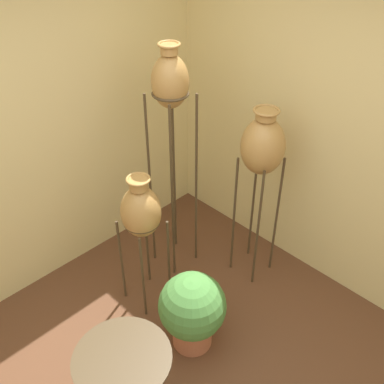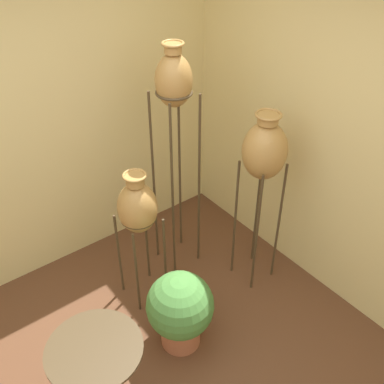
# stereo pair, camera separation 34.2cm
# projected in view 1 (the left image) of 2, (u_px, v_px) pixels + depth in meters

# --- Properties ---
(wall_right) EXTENTS (0.06, 7.63, 2.70)m
(wall_right) POSITION_uv_depth(u_px,v_px,m) (375.00, 143.00, 3.09)
(wall_right) COLOR beige
(wall_right) RESTS_ON ground_plane
(vase_stand_tall) EXTENTS (0.28, 0.28, 1.95)m
(vase_stand_tall) POSITION_uv_depth(u_px,v_px,m) (170.00, 90.00, 3.15)
(vase_stand_tall) COLOR #473823
(vase_stand_tall) RESTS_ON ground_plane
(vase_stand_medium) EXTENTS (0.33, 0.33, 1.53)m
(vase_stand_medium) POSITION_uv_depth(u_px,v_px,m) (263.00, 148.00, 3.28)
(vase_stand_medium) COLOR #473823
(vase_stand_medium) RESTS_ON ground_plane
(vase_stand_short) EXTENTS (0.29, 0.29, 1.18)m
(vase_stand_short) POSITION_uv_depth(u_px,v_px,m) (141.00, 212.00, 3.21)
(vase_stand_short) COLOR #473823
(vase_stand_short) RESTS_ON ground_plane
(side_table) EXTENTS (0.55, 0.55, 0.74)m
(side_table) POSITION_uv_depth(u_px,v_px,m) (125.00, 378.00, 2.54)
(side_table) COLOR #473823
(side_table) RESTS_ON ground_plane
(potted_plant) EXTENTS (0.48, 0.48, 0.64)m
(potted_plant) POSITION_uv_depth(u_px,v_px,m) (192.00, 310.00, 3.17)
(potted_plant) COLOR #B26647
(potted_plant) RESTS_ON ground_plane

